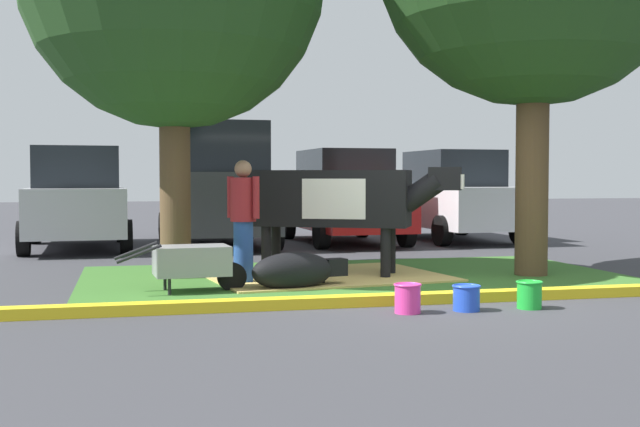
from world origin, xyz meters
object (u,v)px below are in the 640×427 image
(bucket_green, at_px, (529,294))
(sedan_silver, at_px, (77,199))
(suv_dark_grey, at_px, (216,185))
(calf_lying, at_px, (295,271))
(bucket_pink, at_px, (408,298))
(person_handler, at_px, (243,218))
(bucket_blue, at_px, (466,297))
(wheelbarrow, at_px, (194,262))
(sedan_red, at_px, (344,198))
(cow_holstein, at_px, (336,199))
(hatchback_white, at_px, (453,197))

(bucket_green, distance_m, sedan_silver, 10.29)
(suv_dark_grey, bearing_deg, sedan_silver, -178.05)
(calf_lying, xyz_separation_m, sedan_silver, (-3.04, 6.83, 0.75))
(bucket_pink, relative_size, sedan_silver, 0.07)
(person_handler, distance_m, suv_dark_grey, 6.31)
(bucket_blue, bearing_deg, sedan_silver, 116.98)
(wheelbarrow, relative_size, suv_dark_grey, 0.35)
(sedan_red, bearing_deg, cow_holstein, -106.21)
(person_handler, bearing_deg, hatchback_white, 48.56)
(cow_holstein, bearing_deg, calf_lying, -125.06)
(bucket_pink, bearing_deg, bucket_green, -1.29)
(bucket_blue, distance_m, sedan_silver, 9.92)
(hatchback_white, bearing_deg, person_handler, -131.44)
(bucket_blue, xyz_separation_m, bucket_green, (0.72, -0.03, 0.01))
(person_handler, bearing_deg, wheelbarrow, -139.41)
(wheelbarrow, relative_size, bucket_pink, 5.19)
(calf_lying, bearing_deg, sedan_red, 70.09)
(wheelbarrow, distance_m, bucket_pink, 2.89)
(suv_dark_grey, bearing_deg, person_handler, -92.84)
(bucket_blue, bearing_deg, suv_dark_grey, 100.83)
(calf_lying, distance_m, bucket_pink, 2.13)
(person_handler, height_order, bucket_pink, person_handler)
(calf_lying, height_order, sedan_red, sedan_red)
(bucket_green, distance_m, sedan_red, 9.00)
(sedan_silver, bearing_deg, person_handler, -68.27)
(sedan_red, bearing_deg, bucket_green, -92.22)
(suv_dark_grey, bearing_deg, calf_lying, -87.88)
(bucket_blue, distance_m, bucket_green, 0.72)
(calf_lying, relative_size, hatchback_white, 0.30)
(bucket_blue, bearing_deg, calf_lying, 126.12)
(person_handler, distance_m, hatchback_white, 8.59)
(calf_lying, xyz_separation_m, wheelbarrow, (-1.27, 0.04, 0.15))
(sedan_silver, height_order, suv_dark_grey, suv_dark_grey)
(person_handler, relative_size, hatchback_white, 0.37)
(wheelbarrow, xyz_separation_m, bucket_blue, (2.72, -2.02, -0.24))
(bucket_green, height_order, sedan_red, sedan_red)
(wheelbarrow, relative_size, sedan_red, 0.36)
(bucket_blue, relative_size, suv_dark_grey, 0.07)
(bucket_pink, bearing_deg, calf_lying, 111.72)
(bucket_blue, distance_m, suv_dark_grey, 9.14)
(bucket_pink, xyz_separation_m, hatchback_white, (4.33, 9.05, 0.82))
(bucket_green, height_order, suv_dark_grey, suv_dark_grey)
(person_handler, bearing_deg, sedan_red, 63.96)
(cow_holstein, distance_m, bucket_blue, 3.39)
(person_handler, xyz_separation_m, sedan_red, (3.08, 6.31, 0.10))
(bucket_green, height_order, hatchback_white, hatchback_white)
(bucket_pink, bearing_deg, wheelbarrow, 135.55)
(bucket_pink, relative_size, sedan_red, 0.07)
(cow_holstein, distance_m, bucket_pink, 3.33)
(bucket_blue, height_order, hatchback_white, hatchback_white)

